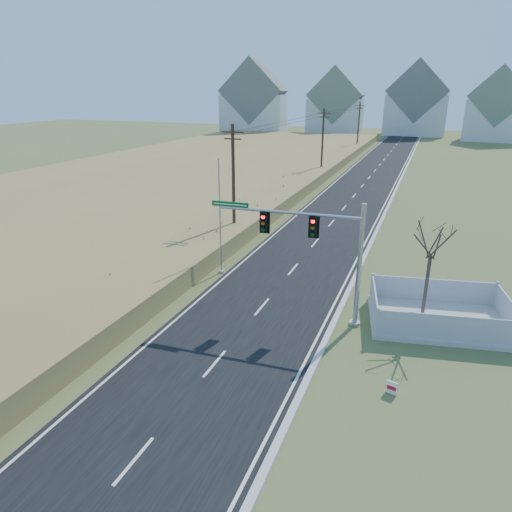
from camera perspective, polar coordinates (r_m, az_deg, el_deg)
The scene contains 16 objects.
ground at distance 22.35m, azimuth -2.90°, elevation -10.77°, with size 260.00×260.00×0.00m, color #505B2C.
road at distance 68.88m, azimuth 14.43°, elevation 10.01°, with size 8.00×180.00×0.06m, color black.
curb at distance 68.51m, azimuth 17.92°, elevation 9.68°, with size 0.30×180.00×0.18m, color #B2AFA8.
reed_marsh at distance 66.62m, azimuth -7.98°, elevation 10.66°, with size 38.00×110.00×1.30m, color olive.
utility_pole_near at distance 36.16m, azimuth -2.84°, elevation 9.34°, with size 1.80×0.26×9.00m.
utility_pole_mid at distance 64.46m, azimuth 8.31°, elevation 13.95°, with size 1.80×0.26×9.00m.
utility_pole_far at distance 93.82m, azimuth 12.69°, elevation 15.59°, with size 1.80×0.26×9.00m.
condo_nw at distance 126.17m, azimuth -0.25°, elevation 18.50°, with size 17.69×13.38×19.05m.
condo_nnw at distance 128.18m, azimuth 9.92°, elevation 17.90°, with size 14.93×11.17×17.03m.
condo_n at distance 129.65m, azimuth 19.41°, elevation 17.43°, with size 15.27×10.20×18.54m.
condo_ne at distance 122.14m, azimuth 27.92°, elevation 15.82°, with size 14.12×10.51×16.52m.
traffic_signal_mast at distance 23.00m, azimuth 8.41°, elevation 1.00°, with size 8.06×0.71×6.41m.
fence_enclosure at distance 25.67m, azimuth 21.82°, elevation -7.22°, with size 7.63×5.88×1.58m.
open_sign at distance 19.64m, azimuth 16.59°, elevation -15.50°, with size 0.46×0.16×0.57m.
flagpole at distance 29.36m, azimuth -4.48°, elevation 3.33°, with size 0.34×0.34×7.52m.
bare_tree at distance 23.41m, azimuth 21.24°, elevation 2.00°, with size 2.21×2.21×5.87m.
Camera 1 is at (7.93, -17.45, 11.50)m, focal length 32.00 mm.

